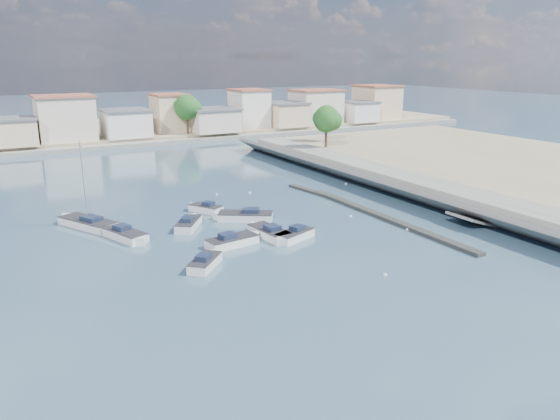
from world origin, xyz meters
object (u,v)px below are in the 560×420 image
motorboat_c (243,217)px  motorboat_f (204,209)px  motorboat_b (206,262)px  motorboat_g (127,236)px  motorboat_e (189,224)px  motorboat_d (293,236)px  motorboat_h (235,241)px  sailboat (86,223)px  motorboat_a (268,232)px

motorboat_c → motorboat_f: bearing=116.8°
motorboat_b → motorboat_f: bearing=69.1°
motorboat_f → motorboat_g: same height
motorboat_f → motorboat_g: size_ratio=0.72×
motorboat_e → motorboat_g: (-6.45, -0.80, 0.00)m
motorboat_b → motorboat_d: 9.96m
motorboat_b → motorboat_h: bearing=41.3°
motorboat_d → sailboat: sailboat is taller
sailboat → motorboat_a: bearing=-38.2°
motorboat_c → motorboat_e: (-5.87, 0.27, -0.00)m
motorboat_b → motorboat_d: size_ratio=0.84×
motorboat_e → motorboat_f: (3.43, 4.56, -0.00)m
motorboat_f → sailboat: sailboat is taller
motorboat_a → sailboat: bearing=141.8°
motorboat_f → motorboat_c: bearing=-63.2°
motorboat_d → motorboat_a: bearing=124.0°
motorboat_f → motorboat_a: bearing=-78.3°
motorboat_c → motorboat_g: 12.33m
motorboat_a → motorboat_f: bearing=101.7°
motorboat_c → sailboat: (-14.99, 5.63, 0.03)m
motorboat_b → motorboat_g: 10.88m
motorboat_c → sailboat: sailboat is taller
motorboat_d → motorboat_g: (-13.65, 7.75, 0.00)m
motorboat_a → motorboat_e: (-5.69, 6.31, -0.00)m
motorboat_a → motorboat_e: bearing=132.0°
motorboat_a → motorboat_d: size_ratio=1.20×
sailboat → motorboat_c: bearing=-20.6°
motorboat_a → motorboat_c: same height
motorboat_a → motorboat_b: bearing=-150.5°
motorboat_e → sailboat: sailboat is taller
sailboat → motorboat_h: bearing=-48.9°
motorboat_f → motorboat_h: size_ratio=0.74×
sailboat → motorboat_d: bearing=-40.4°
motorboat_b → sailboat: (-6.64, 16.28, 0.03)m
motorboat_d → motorboat_e: bearing=130.1°
motorboat_c → sailboat: size_ratio=0.66×
motorboat_d → motorboat_f: size_ratio=1.16×
motorboat_a → motorboat_h: size_ratio=1.03×
motorboat_a → motorboat_b: 9.38m
motorboat_a → motorboat_d: bearing=-56.0°
motorboat_a → sailboat: sailboat is taller
motorboat_e → sailboat: size_ratio=0.51×
motorboat_h → motorboat_f: bearing=82.1°
motorboat_c → motorboat_h: same height
motorboat_g → sailboat: 6.70m
motorboat_d → motorboat_h: bearing=165.6°
motorboat_a → motorboat_h: same height
motorboat_e → motorboat_h: same height
motorboat_c → motorboat_d: same height
motorboat_a → motorboat_g: same height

